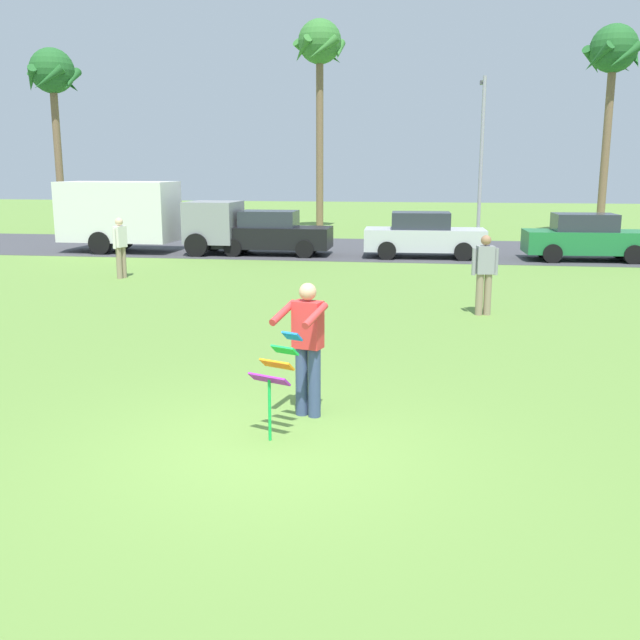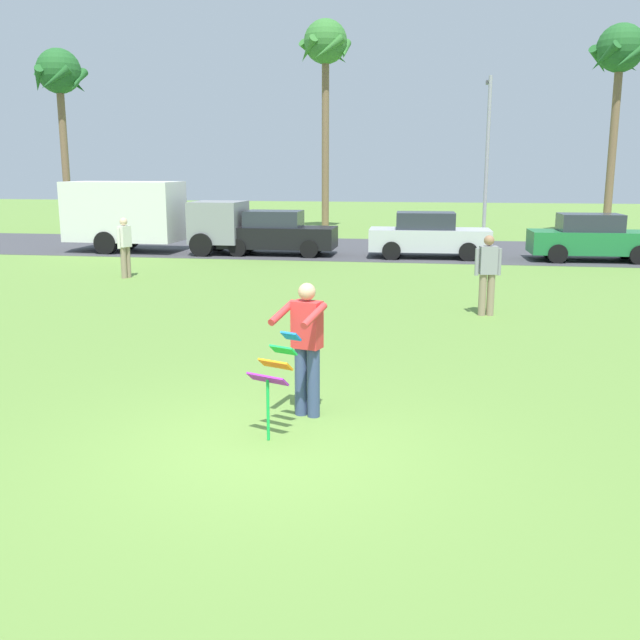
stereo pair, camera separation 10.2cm
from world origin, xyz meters
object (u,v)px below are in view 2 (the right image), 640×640
object	(u,v)px
streetlight_pole	(487,147)
person_walker_near	(488,273)
parked_car_silver	(428,236)
parked_car_green	(592,238)
person_kite_flyer	(306,344)
parked_car_black	(277,234)
palm_tree_right_near	(326,53)
palm_tree_centre_far	(620,58)
kite_held	(276,369)
palm_tree_left_near	(59,79)
parked_truck_grey_van	(145,215)
person_walker_far	(125,246)

from	to	relation	value
streetlight_pole	person_walker_near	size ratio (longest dim) A/B	4.05
parked_car_silver	parked_car_green	bearing A→B (deg)	-0.00
person_kite_flyer	parked_car_black	size ratio (longest dim) A/B	0.41
palm_tree_right_near	palm_tree_centre_far	xyz separation A→B (m)	(13.40, -0.95, -0.70)
parked_car_black	person_walker_near	world-z (taller)	person_walker_near
parked_car_green	palm_tree_centre_far	bearing A→B (deg)	75.47
parked_car_green	palm_tree_right_near	distance (m)	17.12
person_kite_flyer	parked_car_silver	world-z (taller)	person_kite_flyer
person_kite_flyer	parked_car_silver	xyz separation A→B (m)	(1.24, 17.03, -0.18)
person_kite_flyer	parked_car_silver	bearing A→B (deg)	85.84
palm_tree_right_near	person_kite_flyer	bearing A→B (deg)	-81.52
kite_held	streetlight_pole	distance (m)	25.83
parked_car_silver	palm_tree_left_near	bearing A→B (deg)	156.09
parked_truck_grey_van	parked_car_green	bearing A→B (deg)	-0.00
palm_tree_left_near	person_walker_far	world-z (taller)	palm_tree_left_near
parked_car_green	palm_tree_right_near	size ratio (longest dim) A/B	0.42
streetlight_pole	kite_held	bearing A→B (deg)	-98.52
streetlight_pole	person_kite_flyer	bearing A→B (deg)	-98.25
parked_truck_grey_van	palm_tree_left_near	size ratio (longest dim) A/B	0.78
parked_car_black	person_walker_far	xyz separation A→B (m)	(-3.07, -6.22, 0.16)
kite_held	person_walker_near	xyz separation A→B (m)	(2.89, 7.73, 0.10)
palm_tree_right_near	palm_tree_centre_far	size ratio (longest dim) A/B	1.08
parked_car_silver	streetlight_pole	world-z (taller)	streetlight_pole
parked_car_black	parked_car_silver	size ratio (longest dim) A/B	0.99
kite_held	parked_truck_grey_van	size ratio (longest dim) A/B	0.18
parked_car_silver	palm_tree_left_near	distance (m)	20.60
parked_car_black	palm_tree_centre_far	size ratio (longest dim) A/B	0.45
parked_car_black	streetlight_pole	size ratio (longest dim) A/B	0.60
kite_held	palm_tree_right_near	distance (m)	29.74
palm_tree_centre_far	parked_car_black	bearing A→B (deg)	-144.29
person_kite_flyer	palm_tree_centre_far	distance (m)	29.14
person_walker_near	person_walker_far	distance (m)	10.67
palm_tree_left_near	palm_tree_centre_far	bearing A→B (deg)	3.95
palm_tree_centre_far	person_walker_near	world-z (taller)	palm_tree_centre_far
parked_car_black	parked_car_silver	distance (m)	5.47
person_kite_flyer	streetlight_pole	distance (m)	25.04
palm_tree_left_near	palm_tree_right_near	xyz separation A→B (m)	(12.50, 2.74, 1.32)
streetlight_pole	palm_tree_left_near	bearing A→B (deg)	178.99
streetlight_pole	person_walker_near	world-z (taller)	streetlight_pole
person_kite_flyer	person_walker_near	bearing A→B (deg)	69.14
person_kite_flyer	palm_tree_right_near	bearing A→B (deg)	98.48
parked_truck_grey_van	palm_tree_centre_far	size ratio (longest dim) A/B	0.72
palm_tree_right_near	parked_car_black	bearing A→B (deg)	-90.55
kite_held	parked_car_green	distance (m)	19.11
parked_car_silver	parked_car_green	size ratio (longest dim) A/B	1.00
palm_tree_right_near	streetlight_pole	bearing A→B (deg)	-21.90
parked_truck_grey_van	parked_car_silver	world-z (taller)	parked_truck_grey_van
parked_car_green	palm_tree_centre_far	distance (m)	12.29
palm_tree_left_near	parked_truck_grey_van	bearing A→B (deg)	-47.13
palm_tree_centre_far	person_walker_near	size ratio (longest dim) A/B	5.42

